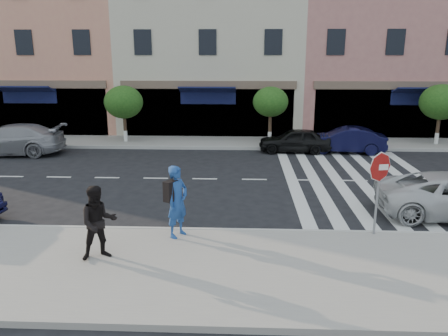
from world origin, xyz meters
The scene contains 15 objects.
ground centered at (0.00, 0.00, 0.00)m, with size 120.00×120.00×0.00m, color black.
sidewalk_near centered at (0.00, -3.75, 0.07)m, with size 60.00×4.50×0.15m, color gray.
sidewalk_far centered at (0.00, 11.00, 0.07)m, with size 60.00×3.00×0.15m, color gray.
building_west_mid centered at (-11.00, 17.00, 7.00)m, with size 10.00×9.00×14.00m, color tan.
building_centre centered at (-0.50, 17.00, 5.50)m, with size 11.00×9.00×11.00m, color beige.
building_east_mid centered at (11.50, 17.00, 6.50)m, with size 13.00×9.00×13.00m, color tan.
street_tree_wb centered at (-5.00, 10.80, 2.31)m, with size 2.10×2.10×3.06m.
street_tree_c centered at (3.00, 10.80, 2.36)m, with size 1.90×1.90×3.04m.
street_tree_ea centered at (12.00, 10.80, 2.39)m, with size 2.20×2.20×3.19m.
stop_sign centered at (5.11, -1.67, 1.84)m, with size 0.80×0.20×2.30m.
photographer centered at (-0.21, -2.00, 1.12)m, with size 0.71×0.47×1.95m, color navy.
walker centered at (-1.88, -3.38, 1.05)m, with size 0.88×0.68×1.81m, color black.
car_far_left centered at (-10.03, 7.94, 0.75)m, with size 2.11×5.20×1.51m, color gray.
car_far_mid centered at (4.18, 9.10, 0.62)m, with size 1.46×3.62×1.23m, color black.
car_far_right centered at (6.72, 9.10, 0.65)m, with size 1.37×3.93×1.30m, color black.
Camera 1 is at (1.49, -12.87, 4.94)m, focal length 35.00 mm.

